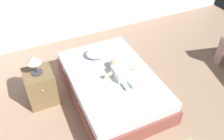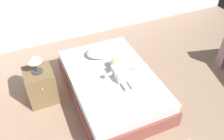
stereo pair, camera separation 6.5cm
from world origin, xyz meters
name	(u,v)px [view 1 (the left image)]	position (x,y,z in m)	size (l,w,h in m)	color
ground_plane	(143,140)	(0.00, 0.00, 0.00)	(8.00, 8.00, 0.00)	#967A61
bed	(112,85)	(-0.02, 0.99, 0.21)	(1.31, 1.97, 0.42)	brown
pillow	(99,52)	(-0.01, 1.55, 0.49)	(0.45, 0.34, 0.13)	silver
baby	(120,71)	(0.09, 0.95, 0.49)	(0.54, 0.65, 0.17)	white
toothbrush	(132,66)	(0.36, 1.04, 0.43)	(0.07, 0.12, 0.02)	#3A86DB
nightstand	(41,87)	(-1.08, 1.34, 0.29)	(0.43, 0.46, 0.58)	brown
lamp	(34,61)	(-1.08, 1.34, 0.80)	(0.22, 0.22, 0.30)	#333338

